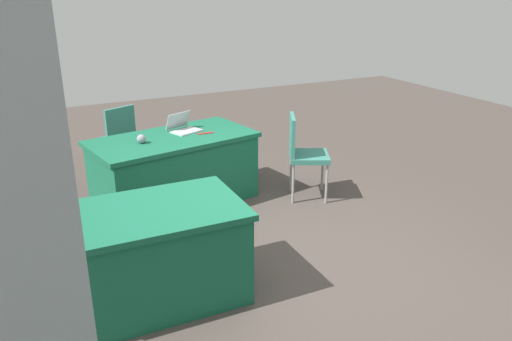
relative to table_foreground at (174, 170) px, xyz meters
name	(u,v)px	position (x,y,z in m)	size (l,w,h in m)	color
ground_plane	(275,265)	(-0.35, 1.75, -0.39)	(14.40, 14.40, 0.00)	#4C423D
table_foreground	(174,170)	(0.00, 0.00, 0.00)	(1.92, 1.21, 0.78)	#196647
table_mid_right	(143,257)	(0.82, 1.75, 0.00)	(1.59, 0.91, 0.78)	#196647
chair_tucked_left	(303,151)	(-1.37, 0.52, 0.18)	(0.59, 0.59, 0.98)	#9E9993
chair_tucked_right	(116,137)	(0.42, -1.05, 0.15)	(0.58, 0.58, 0.95)	#9E9993
laptop_silver	(184,128)	(-0.19, -0.16, 0.43)	(0.40, 0.39, 0.21)	silver
yarn_ball	(141,139)	(0.37, 0.08, 0.44)	(0.10, 0.10, 0.10)	gray
scissors_red	(206,133)	(-0.37, 0.05, 0.39)	(0.18, 0.04, 0.01)	red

